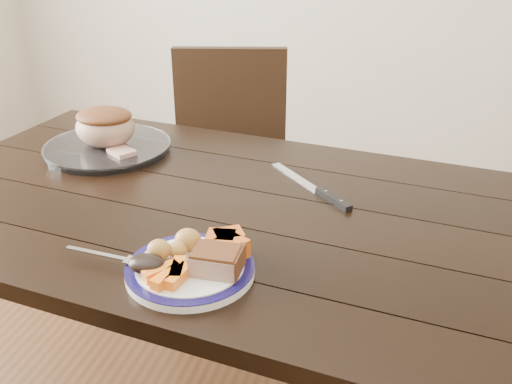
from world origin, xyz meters
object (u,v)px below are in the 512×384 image
(pork_slice, at_px, (216,262))
(roast_joint, at_px, (105,128))
(dining_table, at_px, (227,237))
(fork, at_px, (112,257))
(carving_knife, at_px, (323,193))
(dinner_plate, at_px, (190,270))
(serving_platter, at_px, (108,149))
(chair_far, at_px, (230,163))

(pork_slice, height_order, roast_joint, roast_joint)
(dining_table, distance_m, fork, 0.35)
(roast_joint, relative_size, carving_knife, 0.69)
(fork, bearing_deg, carving_knife, 54.59)
(dining_table, height_order, dinner_plate, dinner_plate)
(serving_platter, bearing_deg, pork_slice, -45.51)
(chair_far, height_order, dinner_plate, chair_far)
(dining_table, height_order, carving_knife, carving_knife)
(dining_table, distance_m, chair_far, 0.78)
(pork_slice, relative_size, carving_knife, 0.36)
(chair_far, distance_m, pork_slice, 1.11)
(roast_joint, bearing_deg, pork_slice, -45.51)
(chair_far, xyz_separation_m, pork_slice, (0.32, -1.03, 0.27))
(serving_platter, bearing_deg, dinner_plate, -48.47)
(serving_platter, bearing_deg, dining_table, -27.29)
(dining_table, xyz_separation_m, pork_slice, (0.08, -0.30, 0.13))
(pork_slice, height_order, carving_knife, pork_slice)
(dinner_plate, xyz_separation_m, carving_knife, (0.19, 0.40, -0.00))
(serving_platter, bearing_deg, chair_far, 69.05)
(fork, height_order, carving_knife, fork)
(chair_far, distance_m, fork, 1.08)
(pork_slice, distance_m, roast_joint, 0.73)
(roast_joint, bearing_deg, serving_platter, 26.57)
(dining_table, relative_size, pork_slice, 19.36)
(serving_platter, height_order, fork, fork)
(carving_knife, bearing_deg, pork_slice, -63.82)
(fork, bearing_deg, pork_slice, 6.97)
(pork_slice, relative_size, roast_joint, 0.52)
(dinner_plate, bearing_deg, dining_table, 95.35)
(dining_table, relative_size, fork, 9.49)
(dining_table, distance_m, roast_joint, 0.51)
(dinner_plate, relative_size, carving_knife, 1.01)
(chair_far, bearing_deg, dining_table, 93.08)
(dinner_plate, xyz_separation_m, pork_slice, (0.05, -0.00, 0.03))
(serving_platter, bearing_deg, fork, -60.30)
(chair_far, height_order, fork, chair_far)
(serving_platter, distance_m, roast_joint, 0.06)
(chair_far, relative_size, carving_knife, 3.82)
(dinner_plate, distance_m, serving_platter, 0.69)
(dining_table, xyz_separation_m, chair_far, (-0.23, 0.74, -0.13))
(pork_slice, distance_m, fork, 0.21)
(chair_far, bearing_deg, roast_joint, 54.50)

